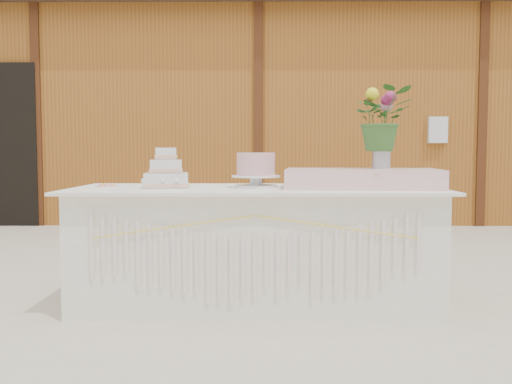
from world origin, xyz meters
The scene contains 9 objects.
ground centered at (0.00, 0.00, 0.00)m, with size 80.00×80.00×0.00m, color beige.
barn centered at (-0.01, 5.99, 1.68)m, with size 12.60×4.60×3.30m.
cake_table centered at (0.00, 0.00, 0.39)m, with size 2.40×1.00×0.77m.
wedding_cake centered at (-0.59, 0.00, 0.86)m, with size 0.33×0.33×0.26m.
pink_cake_stand centered at (0.00, 0.00, 0.90)m, with size 0.32×0.32×0.23m.
satin_runner centered at (0.69, -0.02, 0.83)m, with size 0.98×0.57×0.12m, color beige.
flower_vase centered at (0.83, 0.04, 0.98)m, with size 0.12×0.12×0.16m, color #BCBCC2.
bouquet centered at (0.83, 0.04, 1.27)m, with size 0.38×0.33×0.42m, color #305D25.
loose_flowers centered at (-1.03, 0.09, 0.78)m, with size 0.13×0.32×0.02m, color pink, non-canonical shape.
Camera 1 is at (0.04, -3.73, 1.00)m, focal length 40.00 mm.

